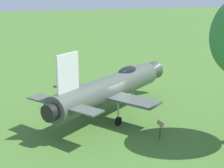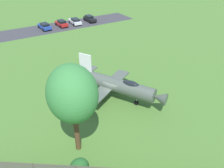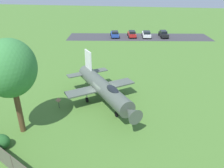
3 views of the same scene
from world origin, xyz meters
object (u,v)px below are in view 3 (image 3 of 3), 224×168
parked_car_black (164,34)px  parked_car_white (146,34)px  display_jet (104,89)px  parked_car_blue (115,34)px  parked_car_red (132,34)px  shrub_near_fence (0,142)px  shade_tree (10,69)px  info_plaque (59,101)px

parked_car_black → parked_car_white: (0.78, -4.18, -0.02)m
display_jet → parked_car_blue: size_ratio=2.40×
parked_car_red → parked_car_blue: 4.24m
parked_car_red → parked_car_blue: size_ratio=0.94×
shrub_near_fence → parked_car_red: (-41.89, 7.79, 0.18)m
parked_car_black → display_jet: bearing=-23.0°
display_jet → parked_car_red: 33.35m
shade_tree → shrub_near_fence: bearing=-13.9°
display_jet → parked_car_blue: bearing=149.4°
info_plaque → parked_car_red: bearing=171.3°
shade_tree → info_plaque: size_ratio=7.80×
info_plaque → parked_car_red: size_ratio=0.25×
shade_tree → parked_car_blue: (-38.80, 2.99, -5.60)m
info_plaque → parked_car_white: size_ratio=0.23×
parked_car_black → parked_car_white: bearing=-89.1°
shade_tree → display_jet: bearing=131.9°
display_jet → parked_car_blue: display_jet is taller
parked_car_red → parked_car_white: bearing=-93.7°
display_jet → parked_car_red: bearing=142.1°
shade_tree → info_plaque: (-4.49, 1.86, -5.52)m
info_plaque → display_jet: bearing=107.9°
display_jet → parked_car_white: size_ratio=2.35×
parked_car_white → parked_car_red: parked_car_red is taller
parked_car_white → parked_car_blue: parked_car_white is taller
parked_car_white → display_jet: bearing=167.1°
shrub_near_fence → parked_car_white: bearing=165.0°
display_jet → parked_car_black: bearing=129.5°
shrub_near_fence → parked_car_black: (-43.18, 15.57, 0.16)m
parked_car_white → parked_car_blue: size_ratio=1.02×
info_plaque → parked_car_black: (-36.20, 13.09, -0.07)m
shade_tree → parked_car_blue: 39.31m
shrub_near_fence → info_plaque: bearing=160.4°
shrub_near_fence → parked_car_red: parked_car_red is taller
parked_car_white → parked_car_red: 3.63m
display_jet → shade_tree: shade_tree is taller
info_plaque → shrub_near_fence: bearing=-19.6°
parked_car_white → shade_tree: bearing=158.7°
shade_tree → parked_car_red: size_ratio=1.97×
shade_tree → info_plaque: 7.35m
parked_car_black → shade_tree: bearing=-29.9°
info_plaque → parked_car_white: 36.52m
shade_tree → shrub_near_fence: (2.49, -0.61, -5.74)m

